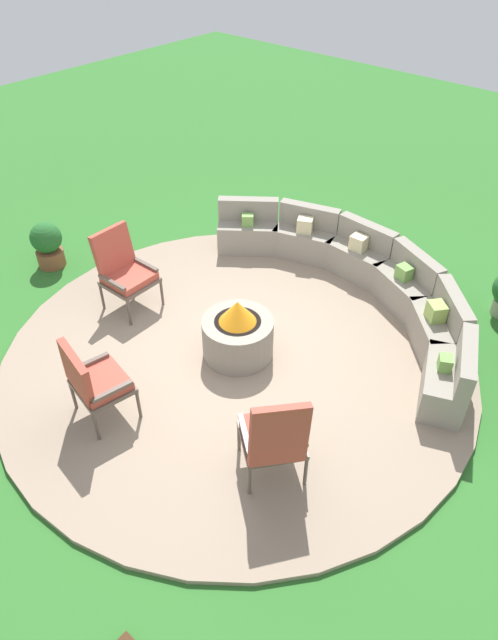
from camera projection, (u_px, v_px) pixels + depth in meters
The scene contains 8 objects.
ground_plane at pixel (238, 356), 6.90m from camera, with size 24.00×24.00×0.00m, color #2D6B28.
patio_circle at pixel (238, 354), 6.88m from camera, with size 5.66×5.66×0.06m, color gray.
fire_pit at pixel (238, 334), 6.67m from camera, with size 0.85×0.85×0.77m.
curved_stone_bench at pixel (360, 279), 7.53m from camera, with size 4.54×2.19×0.77m.
lounge_chair_front_left at pixel (124, 269), 7.27m from camera, with size 0.64×0.62×1.08m.
lounge_chair_front_right at pixel (93, 380), 5.74m from camera, with size 0.68×0.63×1.03m.
lounge_chair_back_left at pixel (275, 436), 5.16m from camera, with size 0.80×0.81×1.10m.
potted_plant_3 at pixel (47, 244), 8.23m from camera, with size 0.45×0.45×0.70m.
Camera 1 is at (3.46, -3.71, 4.71)m, focal length 31.69 mm.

